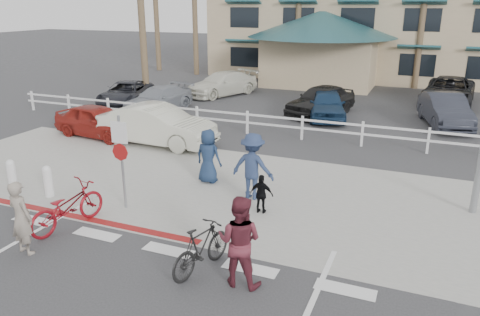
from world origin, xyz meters
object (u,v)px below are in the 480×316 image
at_px(sign_post, 122,158).
at_px(car_white_sedan, 157,125).
at_px(bike_red, 67,207).
at_px(bike_black, 201,248).
at_px(car_red_compact, 98,121).

distance_m(sign_post, car_white_sedan, 6.06).
distance_m(bike_red, bike_black, 4.01).
bearing_deg(car_white_sedan, sign_post, -155.03).
distance_m(bike_red, car_red_compact, 8.50).
height_order(sign_post, bike_black, sign_post).
relative_size(bike_black, car_red_compact, 0.44).
bearing_deg(car_white_sedan, car_red_compact, 90.83).
distance_m(sign_post, car_red_compact, 7.73).
bearing_deg(sign_post, car_white_sedan, 113.49).
relative_size(bike_red, car_white_sedan, 0.45).
relative_size(car_white_sedan, car_red_compact, 1.20).
bearing_deg(car_white_sedan, bike_red, -164.26).
bearing_deg(car_red_compact, car_white_sedan, -83.35).
height_order(bike_red, car_red_compact, car_red_compact).
xyz_separation_m(sign_post, car_red_compact, (-5.31, 5.56, -0.78)).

